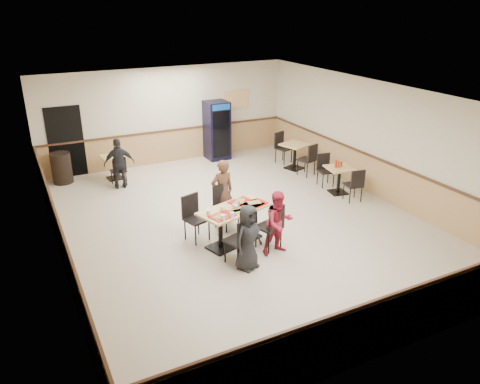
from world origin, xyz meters
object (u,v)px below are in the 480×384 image
diner_woman_left (248,238)px  trash_bin (62,168)px  main_table (234,220)px  lone_diner (119,164)px  side_table_far (295,152)px  pepsi_cooler (217,130)px  diner_woman_right (279,223)px  diner_man_opposite (222,192)px  back_table (114,164)px  side_table_near (339,176)px

diner_woman_left → trash_bin: (-2.59, 6.46, -0.22)m
main_table → diner_woman_left: (-0.21, -1.03, 0.12)m
lone_diner → trash_bin: 1.82m
lone_diner → side_table_far: lone_diner is taller
lone_diner → pepsi_cooler: size_ratio=0.75×
diner_woman_left → lone_diner: lone_diner is taller
lone_diner → side_table_far: 5.25m
diner_woman_right → trash_bin: 7.10m
diner_man_opposite → pepsi_cooler: (1.86, 4.44, 0.17)m
back_table → pepsi_cooler: 3.53m
side_table_far → pepsi_cooler: 2.68m
side_table_far → back_table: size_ratio=1.33×
main_table → side_table_far: bearing=25.9°
diner_man_opposite → trash_bin: 5.34m
pepsi_cooler → back_table: bearing=-173.6°
diner_man_opposite → side_table_far: (3.57, 2.42, -0.24)m
diner_man_opposite → back_table: 4.37m
diner_man_opposite → trash_bin: diner_man_opposite is taller
trash_bin → main_table: bearing=-62.7°
diner_woman_right → back_table: diner_woman_right is taller
main_table → side_table_near: bearing=1.8°
side_table_far → side_table_near: bearing=-90.3°
side_table_near → pepsi_cooler: size_ratio=0.42×
main_table → trash_bin: bearing=100.7°
diner_man_opposite → side_table_far: 4.32m
main_table → side_table_near: size_ratio=2.15×
main_table → side_table_far: main_table is taller
diner_man_opposite → diner_woman_left: bearing=76.4°
diner_woman_left → diner_woman_right: diner_woman_right is taller
back_table → diner_woman_right: bearing=-70.8°
diner_woman_right → pepsi_cooler: bearing=74.7°
diner_woman_left → diner_woman_right: size_ratio=0.98×
side_table_near → trash_bin: size_ratio=0.89×
diner_woman_left → pepsi_cooler: size_ratio=0.70×
diner_woman_left → diner_man_opposite: diner_man_opposite is taller
lone_diner → pepsi_cooler: pepsi_cooler is taller
lone_diner → back_table: (0.00, 0.79, -0.24)m
main_table → diner_man_opposite: (0.21, 1.03, 0.23)m
diner_woman_right → back_table: (-2.04, 5.87, -0.21)m
diner_woman_right → lone_diner: 5.47m
main_table → pepsi_cooler: bearing=52.7°
diner_woman_right → side_table_near: size_ratio=1.73×
diner_woman_left → trash_bin: 6.97m
diner_man_opposite → side_table_far: bearing=-148.1°
main_table → diner_man_opposite: size_ratio=1.09×
main_table → lone_diner: (-1.41, 4.29, 0.16)m
main_table → trash_bin: (-2.80, 5.43, -0.10)m
main_table → back_table: main_table is taller
diner_woman_left → side_table_near: bearing=8.3°
main_table → lone_diner: 4.52m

